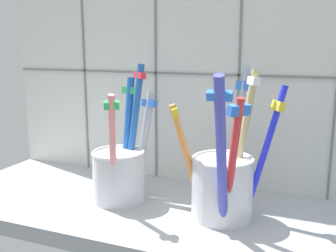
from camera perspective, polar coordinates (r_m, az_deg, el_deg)
name	(u,v)px	position (r cm, az deg, el deg)	size (l,w,h in cm)	color
counter_slab	(168,215)	(52.62, -0.03, -12.77)	(64.00, 22.00, 2.00)	#9EA3A8
tile_wall_back	(198,47)	(59.17, 4.42, 11.38)	(64.00, 2.20, 45.00)	silver
toothbrush_cup_left	(121,168)	(53.79, -6.82, -6.12)	(7.15, 11.60, 18.32)	silver
toothbrush_cup_right	(224,179)	(48.26, 8.09, -7.66)	(13.44, 17.33, 18.26)	silver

